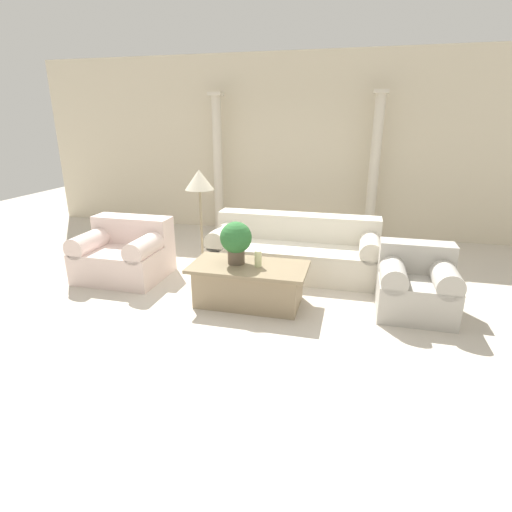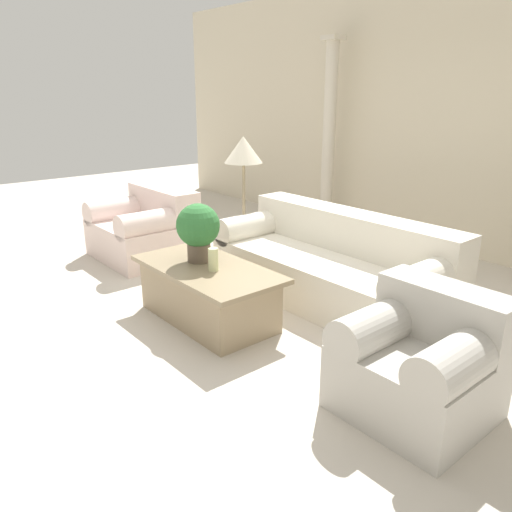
# 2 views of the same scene
# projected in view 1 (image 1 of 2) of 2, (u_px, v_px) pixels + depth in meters

# --- Properties ---
(ground_plane) EXTENTS (16.00, 16.00, 0.00)m
(ground_plane) POSITION_uv_depth(u_px,v_px,m) (248.00, 291.00, 5.09)
(ground_plane) COLOR beige
(wall_back) EXTENTS (10.00, 0.06, 3.20)m
(wall_back) POSITION_uv_depth(u_px,v_px,m) (290.00, 147.00, 7.34)
(wall_back) COLOR beige
(wall_back) RESTS_ON ground_plane
(sofa_long) EXTENTS (2.32, 0.94, 0.79)m
(sofa_long) POSITION_uv_depth(u_px,v_px,m) (295.00, 250.00, 5.65)
(sofa_long) COLOR beige
(sofa_long) RESTS_ON ground_plane
(loveseat) EXTENTS (1.11, 0.94, 0.79)m
(loveseat) POSITION_uv_depth(u_px,v_px,m) (125.00, 252.00, 5.50)
(loveseat) COLOR beige
(loveseat) RESTS_ON ground_plane
(coffee_table) EXTENTS (1.36, 0.70, 0.48)m
(coffee_table) POSITION_uv_depth(u_px,v_px,m) (249.00, 284.00, 4.70)
(coffee_table) COLOR #998466
(coffee_table) RESTS_ON ground_plane
(potted_plant) EXTENTS (0.37, 0.37, 0.50)m
(potted_plant) POSITION_uv_depth(u_px,v_px,m) (236.00, 240.00, 4.59)
(potted_plant) COLOR brown
(potted_plant) RESTS_ON coffee_table
(pillar_candle) EXTENTS (0.08, 0.08, 0.19)m
(pillar_candle) POSITION_uv_depth(u_px,v_px,m) (258.00, 259.00, 4.55)
(pillar_candle) COLOR beige
(pillar_candle) RESTS_ON coffee_table
(floor_lamp) EXTENTS (0.42, 0.42, 1.39)m
(floor_lamp) POSITION_uv_depth(u_px,v_px,m) (199.00, 183.00, 5.79)
(floor_lamp) COLOR gray
(floor_lamp) RESTS_ON ground_plane
(column_left) EXTENTS (0.24, 0.24, 2.53)m
(column_left) POSITION_uv_depth(u_px,v_px,m) (218.00, 164.00, 7.42)
(column_left) COLOR beige
(column_left) RESTS_ON ground_plane
(column_right) EXTENTS (0.24, 0.24, 2.53)m
(column_right) POSITION_uv_depth(u_px,v_px,m) (374.00, 168.00, 6.77)
(column_right) COLOR beige
(column_right) RESTS_ON ground_plane
(armchair) EXTENTS (0.81, 0.78, 0.76)m
(armchair) POSITION_uv_depth(u_px,v_px,m) (416.00, 283.00, 4.46)
(armchair) COLOR #B7B2A8
(armchair) RESTS_ON ground_plane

